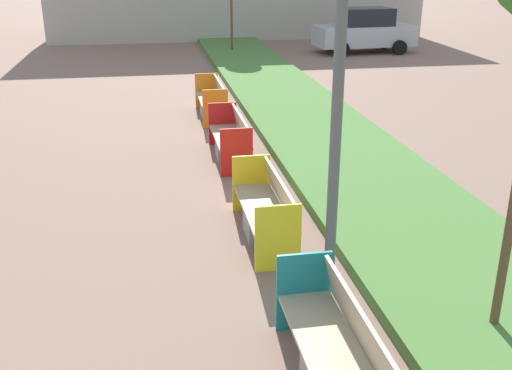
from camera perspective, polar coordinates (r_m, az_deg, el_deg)
planter_grass_strip at (r=10.91m, az=11.12°, el=-0.04°), size 2.80×120.00×0.18m
bench_teal_frame at (r=5.87m, az=7.92°, el=-16.60°), size 0.65×2.39×0.94m
bench_yellow_frame at (r=8.86m, az=0.93°, el=-2.75°), size 0.65×2.11×0.94m
bench_red_frame at (r=12.30m, az=-2.40°, el=4.15°), size 0.65×2.14×0.94m
bench_orange_frame at (r=15.65m, az=-4.18°, el=7.81°), size 0.65×2.15×0.94m
parked_car_distant at (r=26.80m, az=10.31°, el=14.26°), size 4.31×2.04×1.86m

